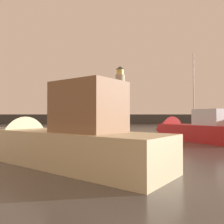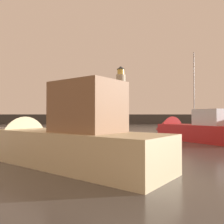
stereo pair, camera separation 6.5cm
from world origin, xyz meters
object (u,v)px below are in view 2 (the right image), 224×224
object	(u,v)px
motorboat_0	(188,130)
sailboat_moored	(198,128)
motorboat_3	(56,139)
motorboat_4	(80,123)
lighthouse	(121,92)
mooring_buoy	(151,143)

from	to	relation	value
motorboat_0	sailboat_moored	world-z (taller)	sailboat_moored
motorboat_3	sailboat_moored	distance (m)	21.77
motorboat_3	motorboat_0	bearing A→B (deg)	47.57
motorboat_0	motorboat_3	distance (m)	12.60
motorboat_4	motorboat_3	bearing A→B (deg)	-89.33
sailboat_moored	lighthouse	bearing A→B (deg)	102.71
motorboat_3	motorboat_4	size ratio (longest dim) A/B	0.95
motorboat_0	motorboat_4	distance (m)	8.64
motorboat_0	mooring_buoy	xyz separation A→B (m)	(-3.93, -5.29, -0.41)
motorboat_3	sailboat_moored	bearing A→B (deg)	54.54
motorboat_0	motorboat_4	xyz separation A→B (m)	(-8.60, -0.52, 0.59)
motorboat_3	motorboat_4	xyz separation A→B (m)	(-0.10, 8.78, 0.40)
motorboat_3	sailboat_moored	world-z (taller)	sailboat_moored
motorboat_4	sailboat_moored	bearing A→B (deg)	35.12
motorboat_4	sailboat_moored	xyz separation A→B (m)	(12.73, 8.95, -0.87)
sailboat_moored	mooring_buoy	distance (m)	15.90
motorboat_4	mooring_buoy	xyz separation A→B (m)	(4.68, -4.77, -1.00)
motorboat_3	sailboat_moored	size ratio (longest dim) A/B	0.92
lighthouse	motorboat_3	bearing A→B (deg)	-96.10
motorboat_3	lighthouse	bearing A→B (deg)	83.90
lighthouse	mooring_buoy	bearing A→B (deg)	-90.96
mooring_buoy	motorboat_3	bearing A→B (deg)	-138.75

